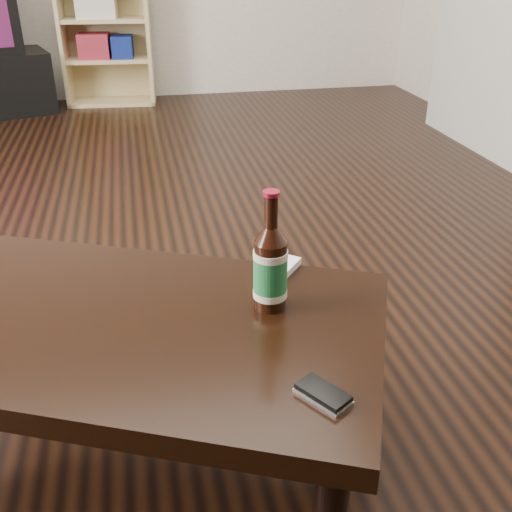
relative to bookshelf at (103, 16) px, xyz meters
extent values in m
cube|color=black|center=(-0.14, -2.84, -0.62)|extent=(5.00, 6.00, 0.01)
cube|color=tan|center=(-0.30, 0.00, -0.02)|extent=(0.05, 0.29, 1.18)
cube|color=tan|center=(0.31, -0.05, -0.02)|extent=(0.05, 0.29, 1.18)
cube|color=tan|center=(0.01, -0.02, -0.60)|extent=(0.66, 0.35, 0.03)
cube|color=tan|center=(0.02, 0.11, -0.02)|extent=(0.63, 0.09, 1.18)
cube|color=tan|center=(0.01, -0.02, -0.30)|extent=(0.60, 0.32, 0.03)
cube|color=tan|center=(0.01, -0.02, -0.02)|extent=(0.60, 0.32, 0.03)
cube|color=maroon|center=(-0.09, -0.03, -0.20)|extent=(0.23, 0.20, 0.17)
cube|color=navy|center=(0.11, -0.05, -0.21)|extent=(0.16, 0.19, 0.15)
cube|color=beige|center=(-0.04, -0.04, 0.08)|extent=(0.29, 0.21, 0.17)
cube|color=black|center=(0.09, -3.64, -0.25)|extent=(1.18, 0.96, 0.05)
cylinder|color=black|center=(-0.22, -3.25, -0.45)|extent=(0.08, 0.08, 0.33)
cylinder|color=black|center=(0.59, -3.61, -0.45)|extent=(0.08, 0.08, 0.33)
cylinder|color=black|center=(0.38, -3.65, -0.15)|extent=(0.08, 0.08, 0.15)
cylinder|color=#1D6532|center=(0.38, -3.65, -0.15)|extent=(0.08, 0.08, 0.09)
cylinder|color=beige|center=(0.38, -3.65, -0.11)|extent=(0.08, 0.08, 0.02)
cylinder|color=beige|center=(0.38, -3.65, -0.20)|extent=(0.08, 0.08, 0.02)
cone|color=black|center=(0.38, -3.65, -0.06)|extent=(0.08, 0.08, 0.03)
cylinder|color=black|center=(0.38, -3.65, -0.01)|extent=(0.03, 0.03, 0.07)
cylinder|color=maroon|center=(0.38, -3.65, 0.03)|extent=(0.04, 0.04, 0.01)
cube|color=#B5B4B7|center=(0.40, -3.95, -0.23)|extent=(0.09, 0.11, 0.01)
cube|color=black|center=(0.40, -3.95, -0.22)|extent=(0.09, 0.10, 0.01)
cylinder|color=#B5B4B7|center=(0.42, -3.98, -0.21)|extent=(0.03, 0.03, 0.00)
cube|color=white|center=(0.43, -3.53, -0.22)|extent=(0.13, 0.15, 0.02)
cylinder|color=black|center=(0.45, -3.51, -0.21)|extent=(0.01, 0.01, 0.00)
cylinder|color=black|center=(0.42, -3.55, -0.21)|extent=(0.01, 0.01, 0.00)
camera|label=1|loc=(0.13, -4.70, 0.45)|focal=42.00mm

